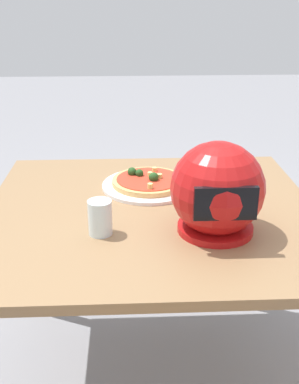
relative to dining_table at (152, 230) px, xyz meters
The scene contains 6 objects.
ground_plane 0.64m from the dining_table, ahead, with size 14.00×14.00×0.00m, color gray.
dining_table is the anchor object (origin of this frame).
pizza_plate 0.21m from the dining_table, 88.63° to the right, with size 0.34×0.34×0.01m, color white.
pizza 0.21m from the dining_table, 88.37° to the right, with size 0.26×0.26×0.05m.
motorcycle_helmet 0.32m from the dining_table, 137.81° to the left, with size 0.27×0.27×0.27m.
drinking_glass 0.26m from the dining_table, 46.01° to the left, with size 0.07×0.07×0.10m, color silver.
Camera 1 is at (0.07, 1.40, 1.37)m, focal length 44.79 mm.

